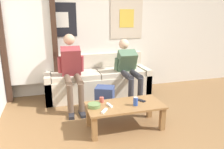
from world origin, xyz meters
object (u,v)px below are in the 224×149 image
object	(u,v)px
person_seated_adult	(72,68)
person_seated_teen	(128,67)
coffee_table	(125,109)
backpack	(105,100)
couch	(98,81)
game_controller_near_right	(109,105)
game_controller_near_left	(104,111)
pillar_candle	(102,100)
cell_phone	(141,100)
drink_can_blue	(136,101)
ceramic_bowl	(94,105)

from	to	relation	value
person_seated_adult	person_seated_teen	bearing A→B (deg)	0.73
coffee_table	backpack	bearing A→B (deg)	102.18
couch	game_controller_near_right	distance (m)	1.41
couch	person_seated_teen	world-z (taller)	person_seated_teen
game_controller_near_left	game_controller_near_right	xyz separation A→B (m)	(0.12, 0.16, 0.00)
couch	person_seated_teen	distance (m)	0.72
pillar_candle	game_controller_near_right	world-z (taller)	pillar_candle
person_seated_teen	cell_phone	world-z (taller)	person_seated_teen
couch	pillar_candle	world-z (taller)	couch
person_seated_teen	backpack	world-z (taller)	person_seated_teen
coffee_table	pillar_candle	size ratio (longest dim) A/B	12.54
backpack	person_seated_teen	bearing A→B (deg)	36.15
couch	game_controller_near_left	size ratio (longest dim) A/B	15.17
couch	backpack	world-z (taller)	couch
couch	drink_can_blue	distance (m)	1.51
drink_can_blue	cell_phone	distance (m)	0.20
person_seated_adult	ceramic_bowl	size ratio (longest dim) A/B	6.94
person_seated_adult	backpack	distance (m)	0.81
backpack	cell_phone	size ratio (longest dim) A/B	2.86
person_seated_adult	pillar_candle	xyz separation A→B (m)	(0.33, -0.87, -0.29)
backpack	game_controller_near_right	size ratio (longest dim) A/B	2.91
person_seated_teen	game_controller_near_right	xyz separation A→B (m)	(-0.67, -1.05, -0.26)
drink_can_blue	cell_phone	world-z (taller)	drink_can_blue
couch	pillar_candle	size ratio (longest dim) A/B	23.43
ceramic_bowl	drink_can_blue	world-z (taller)	drink_can_blue
game_controller_near_left	pillar_candle	bearing A→B (deg)	82.63
pillar_candle	person_seated_teen	bearing A→B (deg)	50.08
backpack	game_controller_near_right	distance (m)	0.66
coffee_table	backpack	world-z (taller)	backpack
coffee_table	pillar_candle	bearing A→B (deg)	149.85
drink_can_blue	ceramic_bowl	bearing A→B (deg)	169.63
backpack	pillar_candle	xyz separation A→B (m)	(-0.16, -0.46, 0.20)
couch	ceramic_bowl	xyz separation A→B (m)	(-0.36, -1.38, 0.10)
backpack	drink_can_blue	bearing A→B (deg)	-69.19
coffee_table	drink_can_blue	bearing A→B (deg)	-28.51
couch	person_seated_teen	size ratio (longest dim) A/B	1.81
backpack	pillar_candle	world-z (taller)	pillar_candle
coffee_table	person_seated_adult	xyz separation A→B (m)	(-0.63, 1.05, 0.40)
person_seated_adult	pillar_candle	size ratio (longest dim) A/B	14.47
pillar_candle	drink_can_blue	bearing A→B (deg)	-29.66
backpack	ceramic_bowl	distance (m)	0.70
couch	coffee_table	xyz separation A→B (m)	(0.09, -1.41, 0.01)
backpack	drink_can_blue	xyz separation A→B (m)	(0.27, -0.71, 0.22)
backpack	cell_phone	bearing A→B (deg)	-54.30
coffee_table	drink_can_blue	xyz separation A→B (m)	(0.13, -0.07, 0.13)
person_seated_teen	pillar_candle	world-z (taller)	person_seated_teen
game_controller_near_right	game_controller_near_left	bearing A→B (deg)	-125.67
cell_phone	couch	bearing A→B (deg)	105.16
game_controller_near_right	pillar_candle	bearing A→B (deg)	114.44
pillar_candle	game_controller_near_right	bearing A→B (deg)	-65.56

